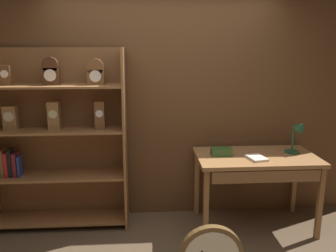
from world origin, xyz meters
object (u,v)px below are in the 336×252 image
Objects in this scene: workbench at (256,164)px; toolbox_small at (221,152)px; bookshelf at (55,139)px; open_repair_manual at (257,158)px; desk_lamp at (298,134)px.

toolbox_small reaches higher than workbench.
bookshelf is at bearing 174.01° from toolbox_small.
workbench is at bearing -6.28° from bookshelf.
bookshelf is 1.53× the size of workbench.
bookshelf is 2.14m from open_repair_manual.
desk_lamp is 1.78× the size of toolbox_small.
workbench is 0.15m from open_repair_manual.
desk_lamp is at bearing 0.63° from toolbox_small.
open_repair_manual is (2.11, -0.34, -0.15)m from bookshelf.
open_repair_manual is at bearing -9.13° from bookshelf.
open_repair_manual is at bearing -24.52° from toolbox_small.
toolbox_small is (-0.83, -0.01, -0.18)m from desk_lamp.
open_repair_manual is (0.34, -0.15, -0.03)m from toolbox_small.
workbench is 5.94× the size of toolbox_small.
desk_lamp is (0.46, 0.06, 0.31)m from workbench.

